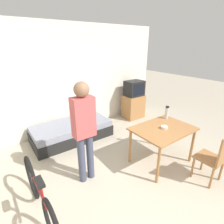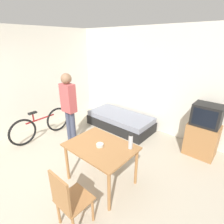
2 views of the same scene
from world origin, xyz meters
The scene contains 10 objects.
ground_plane centered at (0.00, 0.00, 0.00)m, with size 20.00×20.00×0.00m, color #B2A893.
wall_back centered at (0.00, 3.28, 1.35)m, with size 5.37×0.06×2.70m.
daybed centered at (-0.34, 2.72, 0.20)m, with size 1.87×0.89×0.41m.
tv centered at (1.80, 2.84, 0.56)m, with size 0.61×0.45×1.17m.
dining_table centered at (0.71, 0.85, 0.65)m, with size 1.11×0.82×0.74m.
wooden_chair centered at (0.98, -0.03, 0.51)m, with size 0.41×0.41×0.93m.
bicycle centered at (-1.53, 0.97, 0.34)m, with size 0.08×1.63×0.75m.
person_standing centered at (-0.70, 1.28, 1.01)m, with size 0.34×0.23×1.72m.
thermos_flask centered at (1.12, 1.11, 0.89)m, with size 0.07×0.07×0.27m.
mate_bowl centered at (0.71, 0.83, 0.77)m, with size 0.12×0.12×0.05m.
Camera 1 is at (-1.77, -0.95, 2.22)m, focal length 28.00 mm.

